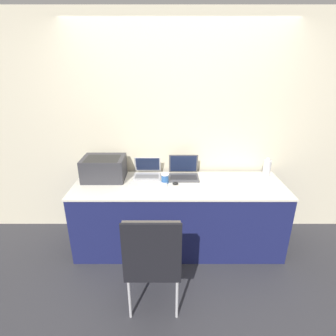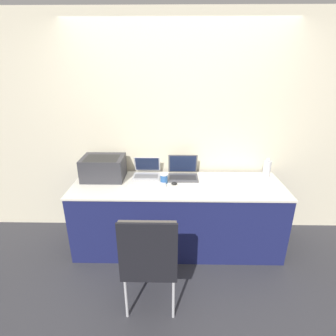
{
  "view_description": "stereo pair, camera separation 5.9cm",
  "coord_description": "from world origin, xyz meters",
  "views": [
    {
      "loc": [
        -0.12,
        -2.28,
        2.04
      ],
      "look_at": [
        -0.11,
        0.39,
        0.98
      ],
      "focal_mm": 28.0,
      "sensor_mm": 36.0,
      "label": 1
    },
    {
      "loc": [
        -0.06,
        -2.28,
        2.04
      ],
      "look_at": [
        -0.11,
        0.39,
        0.98
      ],
      "focal_mm": 28.0,
      "sensor_mm": 36.0,
      "label": 2
    }
  ],
  "objects": [
    {
      "name": "coffee_cup",
      "position": [
        -0.16,
        0.39,
        0.85
      ],
      "size": [
        0.09,
        0.09,
        0.11
      ],
      "color": "#285699",
      "rests_on": "table"
    },
    {
      "name": "laptop_left",
      "position": [
        -0.37,
        0.59,
        0.85
      ],
      "size": [
        0.31,
        0.29,
        0.21
      ],
      "color": "#B7B7BC",
      "rests_on": "table"
    },
    {
      "name": "table",
      "position": [
        0.0,
        0.36,
        0.4
      ],
      "size": [
        2.34,
        0.73,
        0.8
      ],
      "color": "#191E51",
      "rests_on": "ground_plane"
    },
    {
      "name": "mouse",
      "position": [
        -0.04,
        0.34,
        0.81
      ],
      "size": [
        0.07,
        0.04,
        0.03
      ],
      "color": "black",
      "rests_on": "table"
    },
    {
      "name": "printer",
      "position": [
        -0.86,
        0.51,
        0.94
      ],
      "size": [
        0.47,
        0.36,
        0.26
      ],
      "color": "#333338",
      "rests_on": "table"
    },
    {
      "name": "wall_back",
      "position": [
        0.0,
        0.8,
        1.3
      ],
      "size": [
        8.0,
        0.05,
        2.6
      ],
      "color": "beige",
      "rests_on": "ground_plane"
    },
    {
      "name": "laptop_right",
      "position": [
        0.06,
        0.57,
        0.85
      ],
      "size": [
        0.34,
        0.29,
        0.25
      ],
      "color": "#4C4C51",
      "rests_on": "table"
    },
    {
      "name": "metal_pitcher",
      "position": [
        1.05,
        0.6,
        0.9
      ],
      "size": [
        0.09,
        0.09,
        0.23
      ],
      "color": "silver",
      "rests_on": "table"
    },
    {
      "name": "ground_plane",
      "position": [
        0.0,
        0.0,
        0.0
      ],
      "size": [
        14.0,
        14.0,
        0.0
      ],
      "primitive_type": "plane",
      "color": "#333338"
    },
    {
      "name": "external_keyboard",
      "position": [
        -0.34,
        0.34,
        0.81
      ],
      "size": [
        0.42,
        0.12,
        0.02
      ],
      "color": "silver",
      "rests_on": "table"
    },
    {
      "name": "chair",
      "position": [
        -0.25,
        -0.56,
        0.59
      ],
      "size": [
        0.46,
        0.5,
        0.97
      ],
      "color": "#4C4742",
      "rests_on": "ground_plane"
    }
  ]
}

